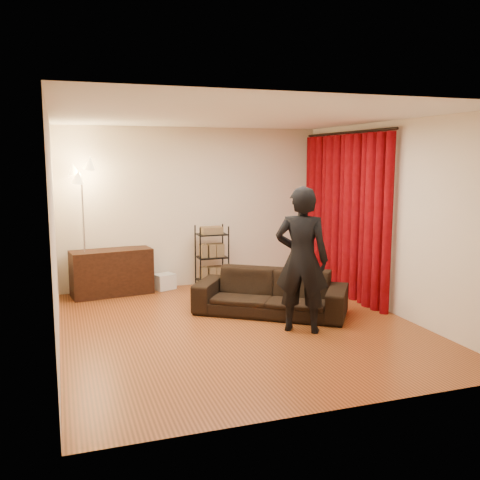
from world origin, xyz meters
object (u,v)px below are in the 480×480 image
object	(u,v)px
storage_boxes	(165,281)
floor_lamp	(84,232)
sofa	(271,293)
wire_shelf	(212,257)
media_cabinet	(112,272)
person	(302,260)

from	to	relation	value
storage_boxes	floor_lamp	size ratio (longest dim) A/B	0.15
sofa	wire_shelf	size ratio (longest dim) A/B	1.97
wire_shelf	media_cabinet	bearing A→B (deg)	-175.29
storage_boxes	wire_shelf	size ratio (longest dim) A/B	0.30
media_cabinet	floor_lamp	world-z (taller)	floor_lamp
media_cabinet	storage_boxes	world-z (taller)	media_cabinet
person	media_cabinet	distance (m)	3.42
media_cabinet	person	bearing A→B (deg)	-59.54
sofa	media_cabinet	world-z (taller)	media_cabinet
sofa	wire_shelf	bearing A→B (deg)	136.53
media_cabinet	wire_shelf	distance (m)	1.66
media_cabinet	storage_boxes	size ratio (longest dim) A/B	3.92
sofa	floor_lamp	world-z (taller)	floor_lamp
person	floor_lamp	size ratio (longest dim) A/B	0.87
sofa	person	bearing A→B (deg)	-49.89
wire_shelf	floor_lamp	world-z (taller)	floor_lamp
storage_boxes	floor_lamp	bearing A→B (deg)	-171.64
storage_boxes	wire_shelf	xyz separation A→B (m)	(0.78, -0.18, 0.40)
storage_boxes	wire_shelf	bearing A→B (deg)	-12.80
wire_shelf	person	bearing A→B (deg)	-71.97
media_cabinet	storage_boxes	distance (m)	0.90
sofa	floor_lamp	xyz separation A→B (m)	(-2.43, 1.71, 0.75)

